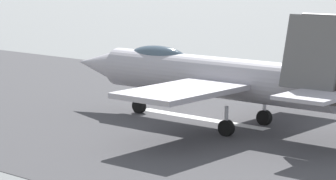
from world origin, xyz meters
name	(u,v)px	position (x,y,z in m)	size (l,w,h in m)	color
ground_plane	(201,119)	(0.00, 0.00, 0.00)	(400.00, 400.00, 0.00)	slate
runway_strip	(201,119)	(-0.02, 0.00, 0.01)	(240.00, 26.00, 0.02)	#434245
fighter_jet	(214,76)	(-1.46, 0.83, 2.46)	(17.57, 13.65, 5.67)	#A19DA6
crew_person	(145,61)	(14.27, -11.11, 0.83)	(0.69, 0.36, 1.66)	#1E2338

